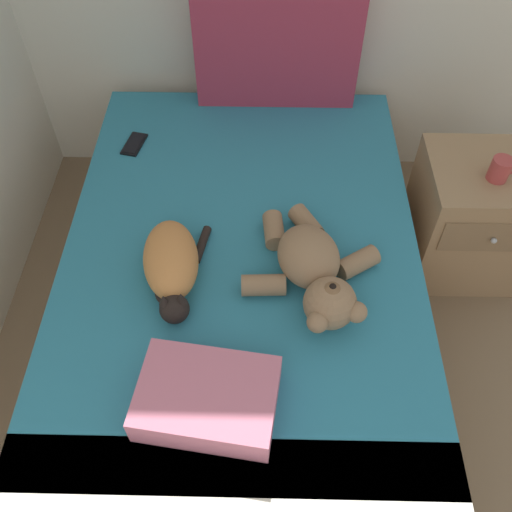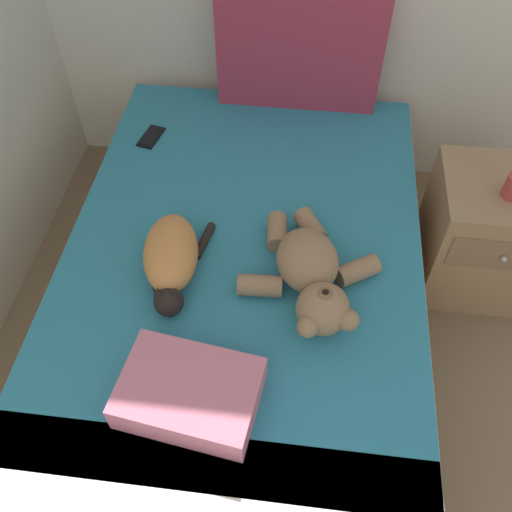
# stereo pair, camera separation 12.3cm
# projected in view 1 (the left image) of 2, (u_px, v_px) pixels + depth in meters

# --- Properties ---
(bed) EXTENTS (1.36, 2.04, 0.50)m
(bed) POSITION_uv_depth(u_px,v_px,m) (242.00, 293.00, 2.24)
(bed) COLOR #9E7A56
(bed) RESTS_ON ground_plane
(patterned_cushion) EXTENTS (0.71, 0.12, 0.53)m
(patterned_cushion) POSITION_uv_depth(u_px,v_px,m) (277.00, 47.00, 2.42)
(patterned_cushion) COLOR #A5334C
(patterned_cushion) RESTS_ON bed
(cat) EXTENTS (0.24, 0.44, 0.15)m
(cat) POSITION_uv_depth(u_px,v_px,m) (171.00, 264.00, 1.92)
(cat) COLOR #D18447
(cat) RESTS_ON bed
(teddy_bear) EXTENTS (0.49, 0.59, 0.19)m
(teddy_bear) POSITION_uv_depth(u_px,v_px,m) (314.00, 270.00, 1.89)
(teddy_bear) COLOR #937051
(teddy_bear) RESTS_ON bed
(cell_phone) EXTENTS (0.10, 0.16, 0.01)m
(cell_phone) POSITION_uv_depth(u_px,v_px,m) (134.00, 144.00, 2.42)
(cell_phone) COLOR black
(cell_phone) RESTS_ON bed
(throw_pillow) EXTENTS (0.43, 0.33, 0.11)m
(throw_pillow) POSITION_uv_depth(u_px,v_px,m) (207.00, 398.00, 1.62)
(throw_pillow) COLOR #D1728C
(throw_pillow) RESTS_ON bed
(nightstand) EXTENTS (0.48, 0.47, 0.57)m
(nightstand) POSITION_uv_depth(u_px,v_px,m) (471.00, 218.00, 2.44)
(nightstand) COLOR #9E7A56
(nightstand) RESTS_ON ground_plane
(mug) EXTENTS (0.12, 0.08, 0.09)m
(mug) POSITION_uv_depth(u_px,v_px,m) (501.00, 169.00, 2.15)
(mug) COLOR #B23F3F
(mug) RESTS_ON nightstand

